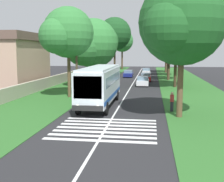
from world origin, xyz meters
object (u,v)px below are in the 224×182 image
trailing_car_2 (128,74)px  roadside_tree_right_1 (168,46)px  trailing_car_1 (146,77)px  roadside_tree_right_4 (168,43)px  trailing_car_3 (146,71)px  roadside_tree_left_1 (91,45)px  roadside_building (10,60)px  pedestrian (172,101)px  roadside_tree_right_2 (180,25)px  roadside_tree_left_0 (102,43)px  roadside_tree_left_3 (67,34)px  utility_pole (77,57)px  roadside_tree_right_3 (165,43)px  roadside_tree_left_2 (114,35)px  trailing_car_0 (143,81)px  coach_bus (100,84)px  roadside_tree_right_0 (174,39)px  roadside_tree_left_4 (121,41)px

trailing_car_2 → roadside_tree_right_1: bearing=-59.5°
trailing_car_1 → roadside_tree_right_4: 7.35m
trailing_car_3 → roadside_tree_right_1: size_ratio=0.47×
roadside_tree_left_1 → roadside_building: 11.71m
pedestrian → roadside_tree_right_4: bearing=-2.0°
roadside_tree_right_2 → roadside_tree_left_0: bearing=22.0°
roadside_tree_right_2 → trailing_car_1: bearing=6.4°
trailing_car_2 → roadside_tree_left_3: size_ratio=0.43×
trailing_car_3 → roadside_tree_left_3: size_ratio=0.43×
roadside_tree_left_3 → trailing_car_1: bearing=-23.4°
trailing_car_2 → trailing_car_3: 8.11m
utility_pole → roadside_building: size_ratio=0.71×
roadside_tree_right_3 → roadside_tree_left_2: bearing=126.2°
roadside_tree_right_1 → roadside_tree_right_2: (-39.54, 1.11, 0.89)m
roadside_tree_right_2 → utility_pole: (8.03, 10.32, -2.70)m
trailing_car_1 → roadside_tree_right_3: bearing=-11.3°
roadside_building → pedestrian: size_ratio=7.18×
trailing_car_2 → roadside_tree_left_1: (-15.89, 4.23, 5.44)m
roadside_tree_right_4 → trailing_car_1: bearing=120.2°
trailing_car_0 → roadside_tree_right_3: 28.46m
trailing_car_2 → roadside_tree_right_3: size_ratio=0.41×
coach_bus → roadside_tree_left_0: (22.81, 3.77, 4.49)m
coach_bus → roadside_tree_right_0: bearing=-26.6°
coach_bus → roadside_tree_right_1: size_ratio=1.21×
pedestrian → roadside_building: bearing=57.6°
roadside_tree_right_3 → trailing_car_0: bearing=170.9°
roadside_tree_right_0 → utility_pole: size_ratio=1.24×
roadside_tree_right_2 → pedestrian: (1.78, 0.32, -6.29)m
trailing_car_1 → roadside_building: 22.60m
coach_bus → roadside_tree_right_4: size_ratio=1.14×
trailing_car_1 → roadside_tree_right_2: size_ratio=0.40×
roadside_tree_right_1 → pedestrian: 38.17m
roadside_tree_right_1 → roadside_tree_right_0: bearing=179.7°
trailing_car_0 → roadside_tree_left_4: (38.56, 7.32, 7.20)m
roadside_tree_left_1 → roadside_tree_left_4: 40.30m
coach_bus → roadside_tree_left_2: roadside_tree_left_2 is taller
roadside_tree_left_3 → roadside_tree_right_1: (31.22, -12.59, -0.77)m
roadside_tree_left_3 → trailing_car_2: bearing=-10.1°
roadside_tree_left_1 → roadside_tree_left_2: bearing=-1.5°
roadside_tree_right_0 → roadside_tree_right_4: 10.44m
coach_bus → trailing_car_3: size_ratio=2.60×
trailing_car_1 → roadside_tree_left_0: 9.69m
trailing_car_3 → roadside_tree_right_2: bearing=-175.5°
trailing_car_0 → trailing_car_3: size_ratio=1.00×
trailing_car_2 → roadside_tree_left_0: roadside_tree_left_0 is taller
roadside_tree_right_4 → utility_pole: roadside_tree_right_4 is taller
pedestrian → roadside_tree_left_0: bearing=22.7°
roadside_tree_right_3 → coach_bus: bearing=170.0°
trailing_car_1 → roadside_tree_right_3: (20.49, -4.09, 6.37)m
roadside_tree_left_3 → roadside_tree_right_0: roadside_tree_right_0 is taller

